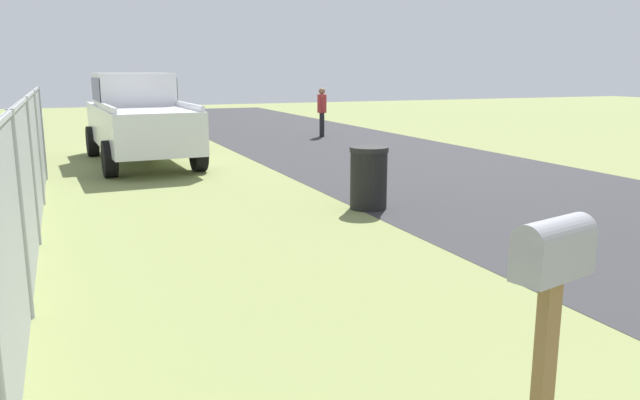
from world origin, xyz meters
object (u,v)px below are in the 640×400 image
at_px(mailbox, 552,270).
at_px(trash_bin, 369,178).
at_px(pedestrian, 322,109).
at_px(pickup_truck, 138,116).

xyz_separation_m(mailbox, trash_bin, (6.21, -2.07, -0.63)).
height_order(trash_bin, pedestrian, pedestrian).
distance_m(mailbox, pickup_truck, 12.87).
xyz_separation_m(pickup_truck, trash_bin, (-6.64, -2.74, -0.61)).
bearing_deg(pedestrian, pickup_truck, -135.95).
bearing_deg(trash_bin, pickup_truck, 22.45).
relative_size(pickup_truck, trash_bin, 5.51).
bearing_deg(pedestrian, trash_bin, -94.86).
bearing_deg(mailbox, trash_bin, -32.81).
relative_size(mailbox, trash_bin, 1.43).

